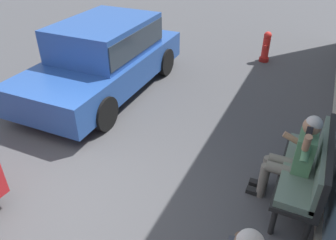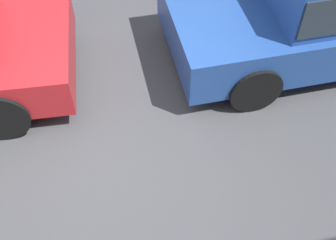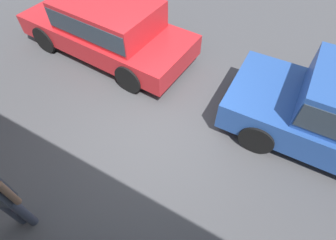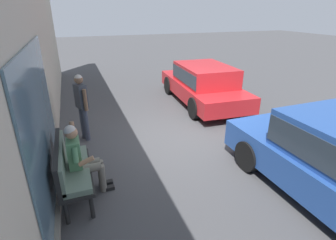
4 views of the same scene
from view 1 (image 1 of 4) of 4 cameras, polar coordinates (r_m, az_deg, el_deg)
ground_plane at (r=4.80m, az=-18.03°, el=-15.01°), size 60.00×60.00×0.00m
bench at (r=4.67m, az=23.61°, el=-7.68°), size 1.58×0.55×1.05m
person_on_phone at (r=4.57m, az=21.14°, el=-6.00°), size 0.73×0.74×1.39m
parked_car_near at (r=7.33m, az=-11.00°, el=11.18°), size 4.31×1.98×1.52m
fire_hydrant at (r=9.27m, az=16.67°, el=12.05°), size 0.38×0.26×0.81m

